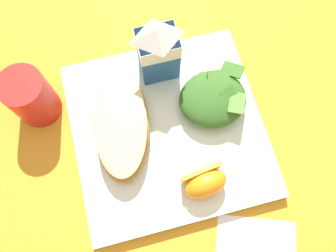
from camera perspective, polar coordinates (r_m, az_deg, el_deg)
name	(u,v)px	position (r m, az deg, el deg)	size (l,w,h in m)	color
ground	(168,131)	(0.53, 0.00, -0.87)	(3.00, 3.00, 0.00)	orange
white_plate	(168,130)	(0.52, 0.00, -0.61)	(0.28, 0.28, 0.02)	white
cheesy_pizza_bread	(122,124)	(0.50, -7.72, 0.29)	(0.11, 0.18, 0.04)	#B77F42
green_salad_pile	(213,99)	(0.51, 7.49, 4.51)	(0.11, 0.10, 0.04)	#336023
milk_carton	(158,50)	(0.50, -1.69, 12.55)	(0.06, 0.04, 0.11)	#23569E
orange_wedge_front	(205,183)	(0.47, 6.19, -9.33)	(0.06, 0.04, 0.04)	orange
drinking_red_cup	(31,97)	(0.54, -21.78, 4.46)	(0.06, 0.06, 0.09)	red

